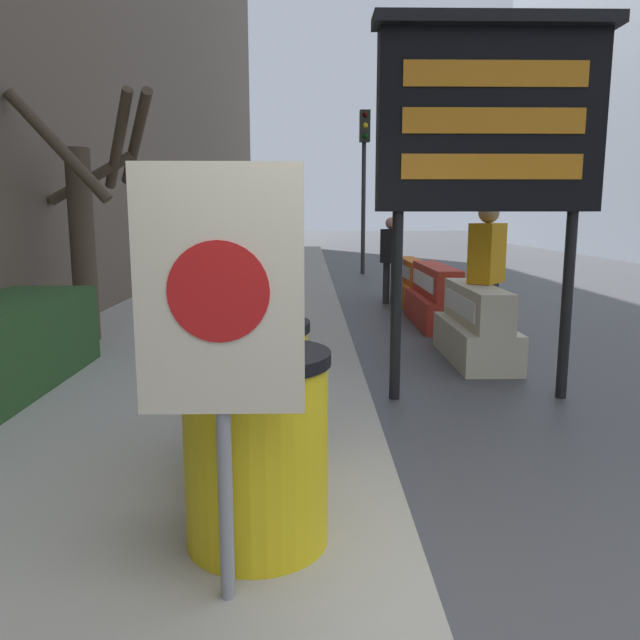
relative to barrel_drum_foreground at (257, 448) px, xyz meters
The scene contains 13 objects.
bare_tree 5.70m from the barrel_drum_foreground, 116.07° to the left, with size 1.61×1.72×3.08m.
barrel_drum_foreground is the anchor object (origin of this frame).
barrel_drum_middle 0.83m from the barrel_drum_foreground, 96.75° to the left, with size 0.71×0.71×0.95m.
warning_sign 0.86m from the barrel_drum_foreground, 100.51° to the right, with size 0.65×0.08×1.77m.
message_board 3.83m from the barrel_drum_foreground, 56.55° to the left, with size 2.09×0.36×3.36m.
jersey_barrier_cream 4.86m from the barrel_drum_foreground, 62.95° to the left, with size 0.65×1.74×0.89m.
jersey_barrier_red_striped 7.07m from the barrel_drum_foreground, 71.77° to the left, with size 0.64×2.05×0.92m.
jersey_barrier_orange_near 9.23m from the barrel_drum_foreground, 76.15° to the left, with size 0.52×1.84×0.85m.
traffic_cone_near 7.70m from the barrel_drum_foreground, 66.84° to the left, with size 0.41×0.41×0.72m.
traffic_cone_mid 5.54m from the barrel_drum_foreground, 62.25° to the left, with size 0.31×0.31×0.56m.
traffic_light_near_curb 15.24m from the barrel_drum_foreground, 83.16° to the left, with size 0.28×0.44×4.49m.
pedestrian_worker 5.17m from the barrel_drum_foreground, 62.55° to the left, with size 0.53×0.56×1.84m.
pedestrian_passerby 9.18m from the barrel_drum_foreground, 78.68° to the left, with size 0.43×0.50×1.64m.
Camera 1 is at (-0.54, -2.20, 1.71)m, focal length 35.00 mm.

